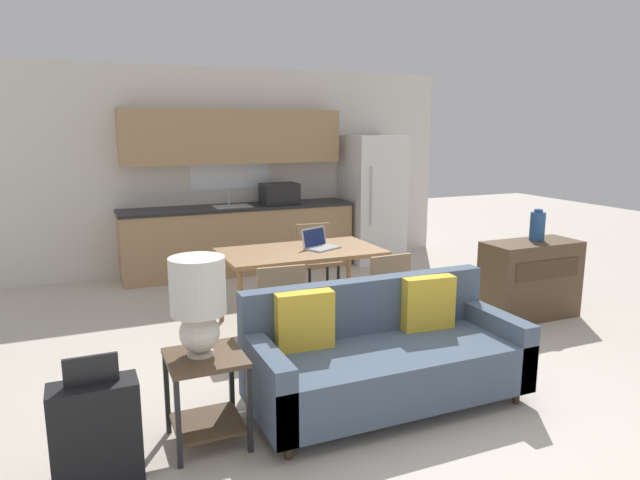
{
  "coord_description": "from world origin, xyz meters",
  "views": [
    {
      "loc": [
        -1.98,
        -3.04,
        1.94
      ],
      "look_at": [
        -0.02,
        1.5,
        0.95
      ],
      "focal_mm": 32.0,
      "sensor_mm": 36.0,
      "label": 1
    }
  ],
  "objects_px": {
    "dining_table": "(300,256)",
    "side_table": "(206,385)",
    "credenza": "(530,279)",
    "laptop": "(319,243)",
    "refrigerator": "(372,199)",
    "dining_chair_near_right": "(382,291)",
    "dining_chair_far_right": "(317,256)",
    "table_lamp": "(198,299)",
    "couch": "(383,356)",
    "vase": "(537,226)",
    "suitcase": "(96,431)",
    "dining_chair_near_left": "(278,305)"
  },
  "relations": [
    {
      "from": "dining_chair_near_left",
      "to": "dining_chair_near_right",
      "type": "bearing_deg",
      "value": -175.94
    },
    {
      "from": "refrigerator",
      "to": "couch",
      "type": "height_order",
      "value": "refrigerator"
    },
    {
      "from": "credenza",
      "to": "dining_chair_near_right",
      "type": "bearing_deg",
      "value": -179.4
    },
    {
      "from": "suitcase",
      "to": "couch",
      "type": "bearing_deg",
      "value": 5.46
    },
    {
      "from": "laptop",
      "to": "suitcase",
      "type": "xyz_separation_m",
      "value": [
        -2.17,
        -1.96,
        -0.51
      ]
    },
    {
      "from": "side_table",
      "to": "dining_chair_near_left",
      "type": "distance_m",
      "value": 1.34
    },
    {
      "from": "dining_chair_near_left",
      "to": "dining_chair_far_right",
      "type": "xyz_separation_m",
      "value": [
        1.0,
        1.52,
        0.0
      ]
    },
    {
      "from": "couch",
      "to": "credenza",
      "type": "xyz_separation_m",
      "value": [
        2.31,
        1.03,
        0.05
      ]
    },
    {
      "from": "table_lamp",
      "to": "suitcase",
      "type": "height_order",
      "value": "table_lamp"
    },
    {
      "from": "side_table",
      "to": "vase",
      "type": "xyz_separation_m",
      "value": [
        3.66,
        1.11,
        0.56
      ]
    },
    {
      "from": "couch",
      "to": "side_table",
      "type": "xyz_separation_m",
      "value": [
        -1.26,
        -0.04,
        0.04
      ]
    },
    {
      "from": "dining_chair_far_right",
      "to": "suitcase",
      "type": "bearing_deg",
      "value": -129.35
    },
    {
      "from": "table_lamp",
      "to": "vase",
      "type": "relative_size",
      "value": 1.9
    },
    {
      "from": "couch",
      "to": "table_lamp",
      "type": "xyz_separation_m",
      "value": [
        -1.28,
        -0.02,
        0.58
      ]
    },
    {
      "from": "dining_chair_far_right",
      "to": "side_table",
      "type": "bearing_deg",
      "value": -122.44
    },
    {
      "from": "refrigerator",
      "to": "dining_chair_far_right",
      "type": "height_order",
      "value": "refrigerator"
    },
    {
      "from": "credenza",
      "to": "vase",
      "type": "height_order",
      "value": "vase"
    },
    {
      "from": "side_table",
      "to": "dining_chair_near_right",
      "type": "xyz_separation_m",
      "value": [
        1.83,
        1.05,
        0.1
      ]
    },
    {
      "from": "dining_table",
      "to": "suitcase",
      "type": "distance_m",
      "value": 2.8
    },
    {
      "from": "table_lamp",
      "to": "vase",
      "type": "height_order",
      "value": "table_lamp"
    },
    {
      "from": "table_lamp",
      "to": "laptop",
      "type": "bearing_deg",
      "value": 49.04
    },
    {
      "from": "table_lamp",
      "to": "dining_chair_near_left",
      "type": "xyz_separation_m",
      "value": [
        0.85,
        1.03,
        -0.44
      ]
    },
    {
      "from": "credenza",
      "to": "dining_chair_near_left",
      "type": "height_order",
      "value": "dining_chair_near_left"
    },
    {
      "from": "refrigerator",
      "to": "dining_chair_near_left",
      "type": "distance_m",
      "value": 3.86
    },
    {
      "from": "dining_table",
      "to": "suitcase",
      "type": "xyz_separation_m",
      "value": [
        -1.97,
        -1.95,
        -0.39
      ]
    },
    {
      "from": "side_table",
      "to": "suitcase",
      "type": "relative_size",
      "value": 0.78
    },
    {
      "from": "dining_table",
      "to": "dining_chair_far_right",
      "type": "xyz_separation_m",
      "value": [
        0.5,
        0.76,
        -0.21
      ]
    },
    {
      "from": "dining_table",
      "to": "couch",
      "type": "height_order",
      "value": "couch"
    },
    {
      "from": "dining_chair_near_left",
      "to": "suitcase",
      "type": "xyz_separation_m",
      "value": [
        -1.47,
        -1.19,
        -0.19
      ]
    },
    {
      "from": "dining_table",
      "to": "dining_chair_near_left",
      "type": "distance_m",
      "value": 0.93
    },
    {
      "from": "vase",
      "to": "laptop",
      "type": "height_order",
      "value": "vase"
    },
    {
      "from": "vase",
      "to": "side_table",
      "type": "bearing_deg",
      "value": -163.1
    },
    {
      "from": "side_table",
      "to": "table_lamp",
      "type": "distance_m",
      "value": 0.54
    },
    {
      "from": "credenza",
      "to": "laptop",
      "type": "bearing_deg",
      "value": 159.97
    },
    {
      "from": "side_table",
      "to": "laptop",
      "type": "relative_size",
      "value": 1.45
    },
    {
      "from": "dining_table",
      "to": "side_table",
      "type": "height_order",
      "value": "dining_table"
    },
    {
      "from": "side_table",
      "to": "vase",
      "type": "height_order",
      "value": "vase"
    },
    {
      "from": "refrigerator",
      "to": "credenza",
      "type": "bearing_deg",
      "value": -84.83
    },
    {
      "from": "couch",
      "to": "credenza",
      "type": "distance_m",
      "value": 2.53
    },
    {
      "from": "dining_chair_far_right",
      "to": "table_lamp",
      "type": "bearing_deg",
      "value": -123.02
    },
    {
      "from": "refrigerator",
      "to": "credenza",
      "type": "height_order",
      "value": "refrigerator"
    },
    {
      "from": "dining_table",
      "to": "vase",
      "type": "relative_size",
      "value": 4.83
    },
    {
      "from": "dining_table",
      "to": "table_lamp",
      "type": "relative_size",
      "value": 2.54
    },
    {
      "from": "suitcase",
      "to": "table_lamp",
      "type": "bearing_deg",
      "value": 15.03
    },
    {
      "from": "refrigerator",
      "to": "dining_chair_near_right",
      "type": "bearing_deg",
      "value": -116.74
    },
    {
      "from": "refrigerator",
      "to": "dining_chair_far_right",
      "type": "relative_size",
      "value": 2.15
    },
    {
      "from": "dining_chair_near_right",
      "to": "vase",
      "type": "bearing_deg",
      "value": 179.96
    },
    {
      "from": "couch",
      "to": "laptop",
      "type": "xyz_separation_m",
      "value": [
        0.27,
        1.77,
        0.46
      ]
    },
    {
      "from": "dining_chair_near_left",
      "to": "dining_chair_far_right",
      "type": "relative_size",
      "value": 1.0
    },
    {
      "from": "couch",
      "to": "dining_chair_far_right",
      "type": "bearing_deg",
      "value": 77.31
    }
  ]
}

